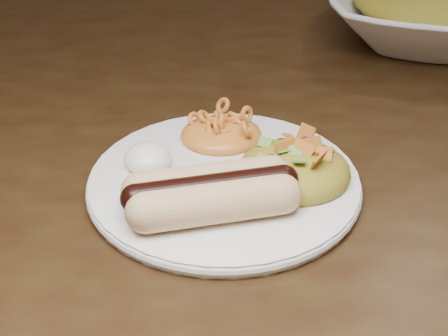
{
  "coord_description": "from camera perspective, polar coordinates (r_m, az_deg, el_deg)",
  "views": [
    {
      "loc": [
        0.04,
        -0.61,
        1.1
      ],
      "look_at": [
        0.08,
        -0.1,
        0.77
      ],
      "focal_mm": 55.0,
      "sensor_mm": 36.0,
      "label": 1
    }
  ],
  "objects": [
    {
      "name": "plate",
      "position": [
        0.62,
        0.0,
        -1.28
      ],
      "size": [
        0.29,
        0.29,
        0.01
      ],
      "primitive_type": "cylinder",
      "rotation": [
        0.0,
        0.0,
        -0.2
      ],
      "color": "white",
      "rests_on": "table"
    },
    {
      "name": "bowl_filling",
      "position": [
        0.96,
        17.39,
        12.96
      ],
      "size": [
        0.25,
        0.25,
        0.05
      ],
      "primitive_type": "ellipsoid",
      "rotation": [
        0.0,
        0.0,
        0.12
      ],
      "color": "#C57316",
      "rests_on": "serving_bowl"
    },
    {
      "name": "taco_salad",
      "position": [
        0.61,
        5.88,
        0.58
      ],
      "size": [
        0.1,
        0.1,
        0.04
      ],
      "rotation": [
        0.0,
        0.0,
        -0.23
      ],
      "color": "#C57316",
      "rests_on": "plate"
    },
    {
      "name": "sour_cream",
      "position": [
        0.63,
        -6.39,
        1.2
      ],
      "size": [
        0.06,
        0.06,
        0.03
      ],
      "primitive_type": "ellipsoid",
      "rotation": [
        0.0,
        0.0,
        -0.38
      ],
      "color": "white",
      "rests_on": "plate"
    },
    {
      "name": "hotdog",
      "position": [
        0.56,
        -1.08,
        -2.01
      ],
      "size": [
        0.13,
        0.08,
        0.03
      ],
      "rotation": [
        0.0,
        0.0,
        0.16
      ],
      "color": "#EEDD93",
      "rests_on": "plate"
    },
    {
      "name": "table",
      "position": [
        0.76,
        -6.34,
        -3.5
      ],
      "size": [
        1.6,
        0.9,
        0.75
      ],
      "color": "black",
      "rests_on": "floor"
    },
    {
      "name": "serving_bowl",
      "position": [
        0.96,
        17.25,
        12.16
      ],
      "size": [
        0.36,
        0.36,
        0.07
      ],
      "primitive_type": "imported",
      "rotation": [
        0.0,
        0.0,
        -0.26
      ],
      "color": "silver",
      "rests_on": "table"
    },
    {
      "name": "mac_and_cheese",
      "position": [
        0.66,
        -0.24,
        3.62
      ],
      "size": [
        0.1,
        0.09,
        0.03
      ],
      "primitive_type": "ellipsoid",
      "rotation": [
        0.0,
        0.0,
        0.31
      ],
      "color": "orange",
      "rests_on": "plate"
    }
  ]
}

